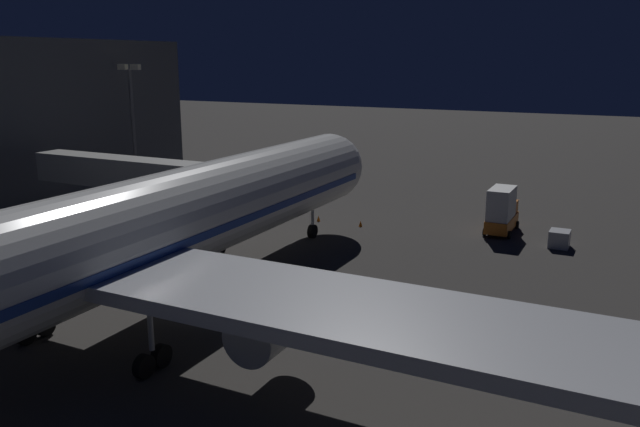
% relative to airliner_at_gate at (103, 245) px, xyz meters
% --- Properties ---
extents(ground_plane, '(320.00, 320.00, 0.00)m').
position_rel_airliner_at_gate_xyz_m(ground_plane, '(-0.00, -7.66, -5.69)').
color(ground_plane, '#383533').
extents(airliner_at_gate, '(52.62, 61.54, 19.75)m').
position_rel_airliner_at_gate_xyz_m(airliner_at_gate, '(0.00, 0.00, 0.00)').
color(airliner_at_gate, silver).
rests_on(airliner_at_gate, ground_plane).
extents(jet_bridge, '(21.25, 3.40, 7.29)m').
position_rel_airliner_at_gate_xyz_m(jet_bridge, '(11.46, -16.90, 0.07)').
color(jet_bridge, '#9E9E99').
rests_on(jet_bridge, ground_plane).
extents(apron_floodlight_mast, '(2.90, 0.50, 14.65)m').
position_rel_airliner_at_gate_xyz_m(apron_floodlight_mast, '(25.50, -30.23, 3.01)').
color(apron_floodlight_mast, '#59595E').
rests_on(apron_floodlight_mast, ground_plane).
extents(catering_truck, '(2.36, 5.48, 4.18)m').
position_rel_airliner_at_gate_xyz_m(catering_truck, '(-14.33, -33.17, -3.63)').
color(catering_truck, orange).
rests_on(catering_truck, ground_plane).
extents(baggage_container_near_belt, '(1.60, 1.82, 1.42)m').
position_rel_airliner_at_gate_xyz_m(baggage_container_near_belt, '(-19.58, -30.78, -4.98)').
color(baggage_container_near_belt, '#B7BABF').
rests_on(baggage_container_near_belt, ground_plane).
extents(traffic_cone_nose_port, '(0.36, 0.36, 0.55)m').
position_rel_airliner_at_gate_xyz_m(traffic_cone_nose_port, '(-2.20, -29.52, -5.41)').
color(traffic_cone_nose_port, orange).
rests_on(traffic_cone_nose_port, ground_plane).
extents(traffic_cone_nose_starboard, '(0.36, 0.36, 0.55)m').
position_rel_airliner_at_gate_xyz_m(traffic_cone_nose_starboard, '(2.20, -29.52, -5.41)').
color(traffic_cone_nose_starboard, orange).
rests_on(traffic_cone_nose_starboard, ground_plane).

